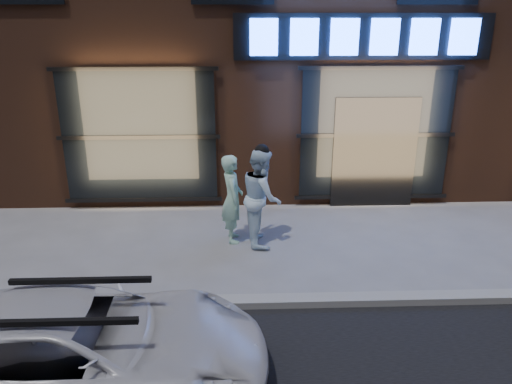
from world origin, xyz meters
TOP-DOWN VIEW (x-y plane):
  - ground at (0.00, 0.00)m, footprint 90.00×90.00m
  - curb at (0.00, 0.00)m, footprint 60.00×0.25m
  - man_bowtie at (-3.05, 2.24)m, footprint 0.46×0.65m
  - man_cap at (-2.51, 2.14)m, footprint 0.75×0.93m
  - white_suv at (-4.74, -1.71)m, footprint 4.30×2.05m

SIDE VIEW (x-z plane):
  - ground at x=0.00m, z-range 0.00..0.00m
  - curb at x=0.00m, z-range 0.00..0.12m
  - white_suv at x=-4.74m, z-range 0.00..1.18m
  - man_bowtie at x=-3.05m, z-range 0.00..1.67m
  - man_cap at x=-2.51m, z-range 0.00..1.81m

